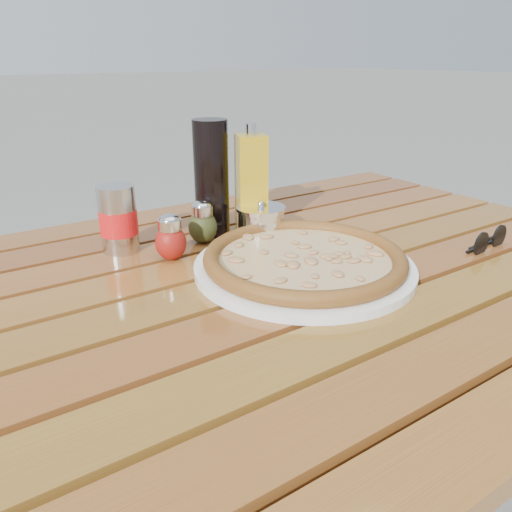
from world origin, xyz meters
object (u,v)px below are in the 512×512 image
oregano_shaker (203,223)px  dark_bottle (211,178)px  table (263,319)px  parmesan_tin (261,221)px  plate (304,267)px  sunglasses (489,241)px  pizza (304,258)px  soda_can (118,220)px  olive_oil_cruet (251,183)px  pepper_shaker (171,238)px

oregano_shaker → dark_bottle: size_ratio=0.37×
table → parmesan_tin: parmesan_tin is taller
plate → parmesan_tin: parmesan_tin is taller
oregano_shaker → sunglasses: oregano_shaker is taller
table → pizza: pizza is taller
soda_can → olive_oil_cruet: (0.26, -0.04, 0.04)m
table → sunglasses: sunglasses is taller
plate → parmesan_tin: 0.18m
sunglasses → parmesan_tin: bearing=131.6°
pepper_shaker → oregano_shaker: 0.10m
plate → oregano_shaker: bearing=109.3°
olive_oil_cruet → sunglasses: size_ratio=1.91×
table → sunglasses: (0.41, -0.13, 0.09)m
pepper_shaker → parmesan_tin: (0.19, 0.01, -0.01)m
oregano_shaker → olive_oil_cruet: (0.11, 0.01, 0.06)m
soda_can → parmesan_tin: soda_can is taller
table → plate: (0.07, -0.02, 0.08)m
dark_bottle → plate: bearing=-82.5°
table → oregano_shaker: 0.23m
parmesan_tin → olive_oil_cruet: bearing=85.1°
olive_oil_cruet → parmesan_tin: size_ratio=1.73×
table → sunglasses: bearing=-17.0°
pizza → dark_bottle: size_ratio=1.80×
parmesan_tin → pizza: bearing=-101.4°
soda_can → parmesan_tin: 0.27m
oregano_shaker → olive_oil_cruet: olive_oil_cruet is taller
pizza → parmesan_tin: bearing=78.6°
pizza → dark_bottle: 0.26m
plate → olive_oil_cruet: size_ratio=1.71×
parmesan_tin → table: bearing=-123.2°
plate → olive_oil_cruet: olive_oil_cruet is taller
soda_can → olive_oil_cruet: size_ratio=0.57×
olive_oil_cruet → dark_bottle: bearing=158.3°
pizza → sunglasses: (0.34, -0.11, -0.01)m
plate → table: bearing=167.6°
pizza → parmesan_tin: 0.18m
plate → soda_can: (-0.22, 0.25, 0.05)m
sunglasses → pepper_shaker: bearing=146.0°
pizza → olive_oil_cruet: 0.23m
oregano_shaker → olive_oil_cruet: bearing=3.3°
soda_can → pizza: bearing=-49.5°
table → pepper_shaker: (-0.09, 0.15, 0.11)m
pizza → pepper_shaker: pepper_shaker is taller
dark_bottle → olive_oil_cruet: size_ratio=1.05×
pizza → pepper_shaker: (-0.16, 0.17, 0.02)m
plate → parmesan_tin: (0.04, 0.18, 0.02)m
dark_bottle → soda_can: dark_bottle is taller
soda_can → sunglasses: soda_can is taller
table → pizza: size_ratio=3.53×
olive_oil_cruet → pepper_shaker: bearing=-165.9°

